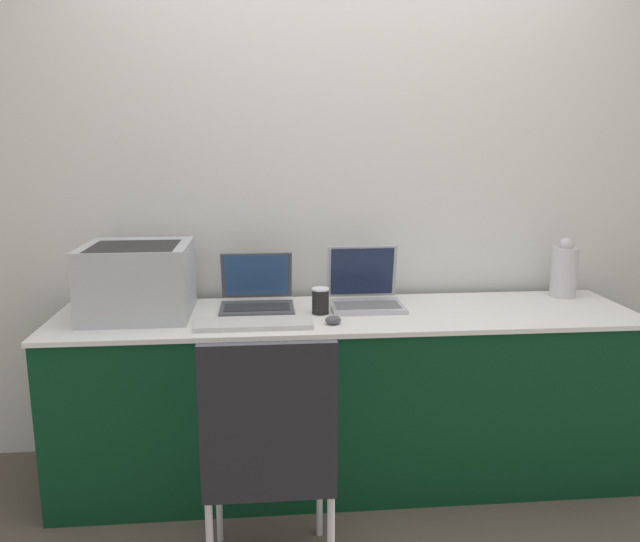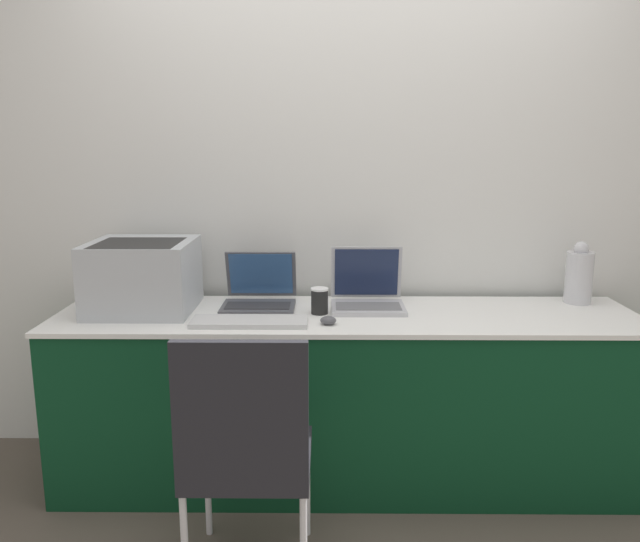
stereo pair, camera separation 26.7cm
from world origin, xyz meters
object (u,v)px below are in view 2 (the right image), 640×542
Objects in this scene: laptop_right at (367,294)px; metal_pitcher at (579,275)px; external_keyboard at (250,322)px; chair at (246,445)px; printer at (142,273)px; mouse at (328,320)px; coffee_cup at (320,301)px; laptop_left at (259,295)px.

metal_pitcher is (0.97, 0.08, 0.07)m from laptop_right.
chair reaches higher than external_keyboard.
laptop_right is (0.98, 0.07, -0.11)m from printer.
metal_pitcher is at bearing 17.50° from mouse.
metal_pitcher reaches higher than external_keyboard.
mouse is 0.07× the size of chair.
coffee_cup is 0.81m from chair.
external_keyboard is 1.66× the size of metal_pitcher.
laptop_right is 0.99m from chair.
external_keyboard is 0.61m from chair.
metal_pitcher is at bearing 2.81° from laptop_left.
chair is (-1.41, -0.90, -0.38)m from metal_pitcher.
laptop_right is at bearing -175.26° from metal_pitcher.
laptop_right is 0.57m from external_keyboard.
mouse is 0.23× the size of metal_pitcher.
coffee_cup is at bearing 29.66° from external_keyboard.
metal_pitcher is at bearing 9.45° from coffee_cup.
laptop_left is 1.00× the size of laptop_right.
printer reaches higher than laptop_left.
printer is 6.65× the size of mouse.
printer is 1.54× the size of metal_pitcher.
coffee_cup is at bearing -170.55° from metal_pitcher.
metal_pitcher is (1.14, 0.36, 0.11)m from mouse.
external_keyboard is 0.33m from coffee_cup.
laptop_left is 0.35× the size of chair.
external_keyboard is 4.20× the size of coffee_cup.
metal_pitcher is at bearing 13.72° from external_keyboard.
laptop_right is 0.97m from metal_pitcher.
chair is at bearing -87.36° from laptop_left.
laptop_right is 2.86× the size of coffee_cup.
printer reaches higher than mouse.
mouse is at bearing -0.63° from external_keyboard.
external_keyboard is at bearing 95.11° from chair.
printer is 0.99m from laptop_right.
coffee_cup is 1.71× the size of mouse.
chair is at bearing -147.45° from metal_pitcher.
external_keyboard is 1.51m from metal_pitcher.
laptop_left is at bearing 92.64° from chair.
chair is (0.54, -0.76, -0.42)m from printer.
metal_pitcher reaches higher than chair.
external_keyboard is at bearing -92.10° from laptop_left.
laptop_left is 0.30m from coffee_cup.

